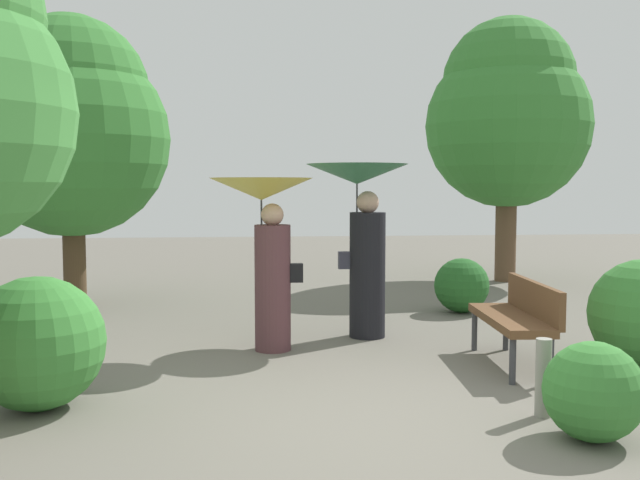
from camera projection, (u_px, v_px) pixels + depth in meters
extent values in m
plane|color=#6B665B|center=(363.00, 425.00, 5.30)|extent=(40.00, 40.00, 0.00)
cylinder|color=#563338|center=(273.00, 288.00, 7.68)|extent=(0.39, 0.39, 1.35)
sphere|color=tan|center=(272.00, 215.00, 7.62)|extent=(0.24, 0.24, 0.24)
cylinder|color=#333338|center=(262.00, 234.00, 7.63)|extent=(0.02, 0.02, 0.73)
cone|color=#D8C64C|center=(261.00, 189.00, 7.60)|extent=(1.10, 1.10, 0.23)
cube|color=black|center=(296.00, 273.00, 7.67)|extent=(0.14, 0.10, 0.20)
cylinder|color=black|center=(367.00, 275.00, 8.35)|extent=(0.42, 0.42, 1.46)
sphere|color=tan|center=(368.00, 202.00, 8.29)|extent=(0.26, 0.26, 0.26)
cylinder|color=#333338|center=(357.00, 220.00, 8.30)|extent=(0.02, 0.02, 0.83)
cone|color=#33724C|center=(357.00, 174.00, 8.26)|extent=(1.18, 1.18, 0.23)
cube|color=#333342|center=(344.00, 260.00, 8.33)|extent=(0.14, 0.10, 0.20)
cylinder|color=#38383D|center=(475.00, 330.00, 7.70)|extent=(0.06, 0.06, 0.44)
cylinder|color=#38383D|center=(506.00, 330.00, 7.71)|extent=(0.06, 0.06, 0.44)
cylinder|color=#38383D|center=(513.00, 360.00, 6.36)|extent=(0.06, 0.06, 0.44)
cylinder|color=#38383D|center=(550.00, 360.00, 6.37)|extent=(0.06, 0.06, 0.44)
cube|color=brown|center=(509.00, 319.00, 7.02)|extent=(0.54, 1.53, 0.08)
cube|color=brown|center=(534.00, 299.00, 7.01)|extent=(0.16, 1.50, 0.35)
cylinder|color=#4C3823|center=(73.00, 195.00, 10.48)|extent=(0.33, 0.33, 3.25)
sphere|color=#387F33|center=(71.00, 139.00, 10.42)|extent=(2.84, 2.84, 2.84)
sphere|color=#387F33|center=(70.00, 94.00, 10.37)|extent=(2.27, 2.27, 2.27)
cylinder|color=brown|center=(507.00, 178.00, 13.22)|extent=(0.38, 0.38, 3.82)
sphere|color=#387F33|center=(508.00, 126.00, 13.15)|extent=(3.00, 3.00, 3.00)
sphere|color=#387F33|center=(509.00, 84.00, 13.10)|extent=(2.40, 2.40, 2.40)
sphere|color=#387F33|center=(594.00, 392.00, 4.95)|extent=(0.69, 0.69, 0.69)
sphere|color=#387F33|center=(37.00, 343.00, 5.63)|extent=(1.06, 1.06, 1.06)
sphere|color=#235B23|center=(462.00, 285.00, 9.99)|extent=(0.76, 0.76, 0.76)
cylinder|color=gray|center=(543.00, 378.00, 5.46)|extent=(0.12, 0.12, 0.60)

